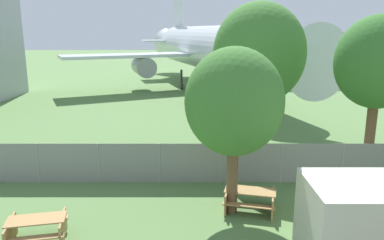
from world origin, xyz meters
name	(u,v)px	position (x,y,z in m)	size (l,w,h in m)	color
perimeter_fence	(221,163)	(0.00, 10.27, 0.86)	(56.07, 0.07, 1.72)	gray
airplane	(210,49)	(0.60, 35.79, 4.39)	(29.96, 38.44, 13.64)	silver
portable_cabin	(367,225)	(3.49, 4.58, 1.19)	(3.24, 2.38, 2.38)	beige
picnic_bench_near_cabin	(251,198)	(0.87, 7.78, 0.48)	(2.06, 1.77, 0.76)	#A37A47
picnic_bench_open_grass	(38,227)	(-5.89, 5.72, 0.47)	(1.95, 1.72, 0.76)	#A37A47
tree_near_hangar	(379,63)	(6.27, 10.57, 5.00)	(3.42, 3.42, 6.92)	brown
tree_left_of_cabin	(235,102)	(0.21, 7.68, 3.94)	(3.31, 3.31, 5.79)	brown
tree_far_right	(260,54)	(2.13, 14.23, 5.12)	(4.57, 4.57, 7.67)	brown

